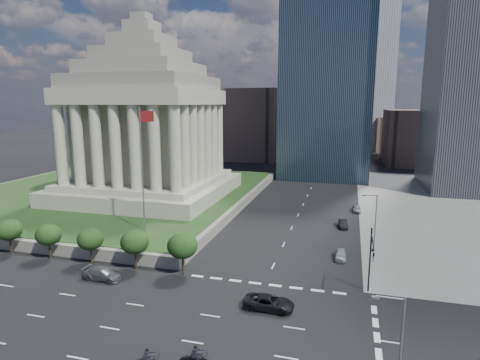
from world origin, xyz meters
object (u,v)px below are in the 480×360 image
(traffic_signal_ne, at_px, (371,255))
(motorcycle_trail, at_px, (146,359))
(war_memorial, at_px, (145,108))
(pickup_truck, at_px, (269,303))
(parked_sedan_mid, at_px, (343,224))
(street_lamp_north, at_px, (374,224))
(parked_sedan_near, at_px, (341,255))
(street_lamp_south, at_px, (398,356))
(flagpole, at_px, (143,163))
(suv_grey, at_px, (103,274))
(parked_sedan_far, at_px, (357,209))
(motorcycle_lead, at_px, (194,356))

(traffic_signal_ne, xyz_separation_m, motorcycle_trail, (-18.80, -18.41, -4.26))
(war_memorial, height_order, pickup_truck, war_memorial)
(pickup_truck, relative_size, parked_sedan_mid, 1.37)
(war_memorial, bearing_deg, motorcycle_trail, -62.28)
(street_lamp_north, bearing_deg, parked_sedan_near, 178.04)
(street_lamp_south, bearing_deg, parked_sedan_near, 97.91)
(war_memorial, distance_m, flagpole, 28.16)
(war_memorial, height_order, parked_sedan_near, war_memorial)
(flagpole, height_order, suv_grey, flagpole)
(traffic_signal_ne, distance_m, parked_sedan_near, 12.82)
(street_lamp_north, bearing_deg, street_lamp_south, -90.00)
(flagpole, xyz_separation_m, parked_sedan_mid, (30.83, 16.78, -12.44))
(parked_sedan_near, xyz_separation_m, motorcycle_trail, (-15.30, -29.87, 0.32))
(parked_sedan_mid, bearing_deg, flagpole, -158.97)
(parked_sedan_mid, distance_m, motorcycle_trail, 48.00)
(flagpole, xyz_separation_m, parked_sedan_far, (33.33, 28.58, -12.40))
(traffic_signal_ne, relative_size, parked_sedan_far, 1.92)
(traffic_signal_ne, relative_size, suv_grey, 1.52)
(flagpole, xyz_separation_m, suv_grey, (1.46, -14.16, -12.35))
(parked_sedan_far, bearing_deg, traffic_signal_ne, -89.83)
(war_memorial, xyz_separation_m, traffic_signal_ne, (46.50, -34.30, -16.15))
(street_lamp_south, bearing_deg, parked_sedan_mid, 95.29)
(suv_grey, bearing_deg, parked_sedan_far, -35.34)
(pickup_truck, distance_m, motorcycle_lead, 12.14)
(suv_grey, bearing_deg, pickup_truck, -93.21)
(motorcycle_lead, bearing_deg, street_lamp_north, 50.99)
(street_lamp_south, height_order, suv_grey, street_lamp_south)
(flagpole, bearing_deg, street_lamp_north, 1.63)
(parked_sedan_far, xyz_separation_m, motorcycle_lead, (-13.97, -55.89, 0.30))
(pickup_truck, relative_size, parked_sedan_far, 1.35)
(parked_sedan_mid, bearing_deg, parked_sedan_far, 70.51)
(flagpole, relative_size, motorcycle_trail, 7.55)
(motorcycle_lead, bearing_deg, flagpole, 115.49)
(suv_grey, distance_m, motorcycle_lead, 22.21)
(motorcycle_lead, bearing_deg, motorcycle_trail, -169.66)
(flagpole, relative_size, pickup_truck, 3.57)
(traffic_signal_ne, xyz_separation_m, street_lamp_south, (0.83, -19.70, 0.41))
(war_memorial, xyz_separation_m, pickup_truck, (35.78, -39.94, -20.62))
(motorcycle_lead, bearing_deg, parked_sedan_near, 58.20)
(street_lamp_south, bearing_deg, street_lamp_north, 90.00)
(parked_sedan_near, distance_m, motorcycle_trail, 33.56)
(parked_sedan_near, height_order, parked_sedan_far, parked_sedan_far)
(war_memorial, height_order, parked_sedan_mid, war_memorial)
(suv_grey, height_order, parked_sedan_far, suv_grey)
(pickup_truck, distance_m, suv_grey, 22.22)
(flagpole, distance_m, motorcycle_trail, 34.82)
(traffic_signal_ne, distance_m, street_lamp_south, 19.72)
(flagpole, relative_size, motorcycle_lead, 7.37)
(street_lamp_south, height_order, parked_sedan_mid, street_lamp_south)
(flagpole, distance_m, suv_grey, 18.85)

